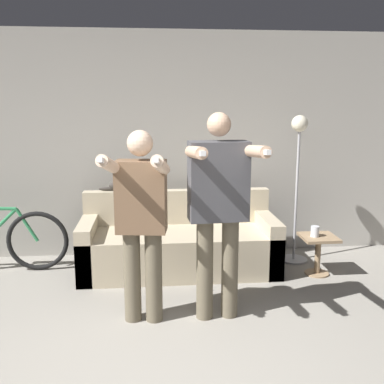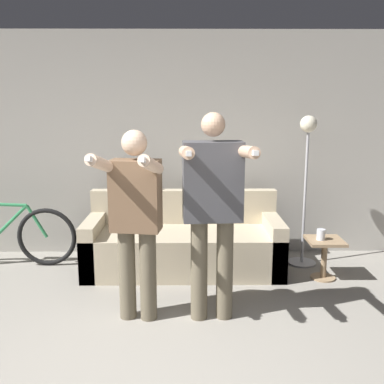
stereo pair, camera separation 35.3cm
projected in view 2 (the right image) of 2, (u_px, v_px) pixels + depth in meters
name	position (u px, v px, depth m)	size (l,w,h in m)	color
wall_back	(154.00, 145.00, 5.27)	(10.00, 0.05, 2.60)	#B7B2A8
couch	(184.00, 245.00, 4.87)	(2.09, 0.83, 0.83)	beige
person_left	(135.00, 214.00, 3.62)	(0.53, 0.70, 1.59)	#6B604C
person_right	(213.00, 203.00, 3.61)	(0.57, 0.70, 1.73)	#6B604C
cat	(136.00, 184.00, 5.05)	(0.54, 0.14, 0.18)	#3D3833
floor_lamp	(306.00, 166.00, 4.88)	(0.32, 0.32, 1.66)	#B2B2B7
side_table	(324.00, 251.00, 4.61)	(0.36, 0.36, 0.42)	#A38460
cup	(321.00, 234.00, 4.57)	(0.09, 0.09, 0.11)	silver
bicycle	(4.00, 236.00, 4.97)	(1.61, 0.07, 0.75)	black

